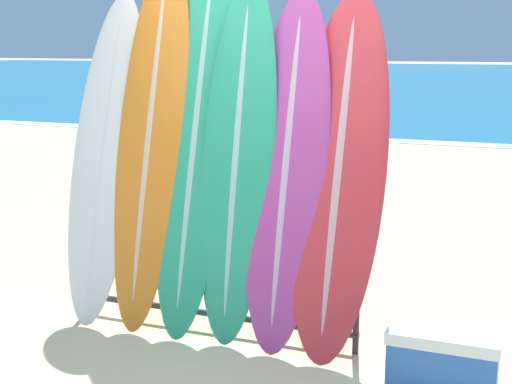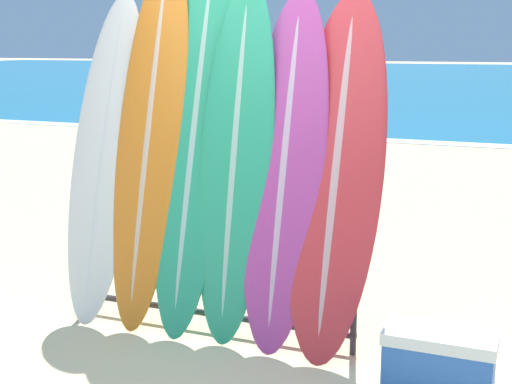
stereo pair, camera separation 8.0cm
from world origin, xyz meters
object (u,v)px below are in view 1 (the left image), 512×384
Objects in this scene: surfboard_slot_3 at (237,162)px; cooler_box at (443,362)px; surfboard_slot_4 at (287,170)px; surfboard_rack at (212,270)px; person_mid_beach at (284,99)px; person_near_water at (256,115)px; surfboard_slot_5 at (339,174)px; surfboard_slot_1 at (151,138)px; surfboard_slot_0 at (106,157)px; surfboard_slot_2 at (196,140)px.

cooler_box is at bearing -15.84° from surfboard_slot_3.
surfboard_slot_4 is at bearing 158.87° from cooler_box.
person_mid_beach is at bearing 105.87° from surfboard_rack.
surfboard_slot_4 is 1.42× the size of person_near_water.
cooler_box is (1.54, -0.35, -0.24)m from surfboard_rack.
surfboard_slot_5 reaches higher than cooler_box.
surfboard_slot_1 reaches higher than person_mid_beach.
surfboard_slot_5 is at bearing -0.14° from surfboard_slot_0.
surfboard_slot_2 is at bearing 164.88° from cooler_box.
surfboard_slot_4 is at bearing 107.40° from person_mid_beach.
person_mid_beach reaches higher than cooler_box.
person_near_water is at bearing 115.81° from surfboard_slot_5.
surfboard_slot_4 is at bearing -137.43° from person_near_water.
surfboard_slot_1 is at bearing 175.33° from surfboard_slot_3.
surfboard_slot_3 is at bearing -177.53° from surfboard_slot_4.
cooler_box is (1.37, -0.39, -0.97)m from surfboard_slot_3.
surfboard_slot_4 is (0.33, 0.01, -0.04)m from surfboard_slot_3.
surfboard_rack is at bearing -173.64° from surfboard_slot_4.
surfboard_slot_3 is (0.17, 0.04, 0.73)m from surfboard_rack.
surfboard_slot_1 is 0.99m from surfboard_slot_4.
surfboard_slot_0 is 1.43× the size of person_near_water.
surfboard_slot_1 reaches higher than surfboard_slot_0.
surfboard_slot_0 is (-0.84, 0.08, 0.70)m from surfboard_rack.
surfboard_slot_0 is 1.32× the size of person_mid_beach.
surfboard_slot_2 is 0.67m from surfboard_slot_4.
surfboard_rack is at bearing -141.90° from person_near_water.
surfboard_slot_0 is 2.59m from cooler_box.
cooler_box is (2.38, -0.43, -0.93)m from surfboard_slot_0.
surfboard_slot_2 is at bearing 103.24° from person_mid_beach.
surfboard_slot_1 is (0.36, 0.01, 0.15)m from surfboard_slot_0.
surfboard_slot_3 is 1.03× the size of surfboard_slot_4.
surfboard_slot_2 is at bearing 177.99° from surfboard_slot_5.
surfboard_slot_3 reaches higher than person_near_water.
surfboard_slot_1 is at bearing 177.72° from surfboard_slot_4.
person_near_water reaches higher than cooler_box.
surfboard_slot_2 is 0.35m from surfboard_slot_3.
person_near_water is 2.65× the size of cooler_box.
surfboard_slot_1 is 1.14× the size of surfboard_slot_5.
surfboard_slot_0 is at bearing 174.56° from surfboard_rack.
surfboard_slot_5 is (0.33, 0.02, -0.00)m from surfboard_slot_4.
cooler_box is at bearing -30.58° from surfboard_slot_5.
surfboard_rack is at bearing -35.62° from surfboard_slot_2.
person_near_water is 2.26m from person_mid_beach.
surfboard_rack is 0.97m from surfboard_slot_1.
person_mid_beach reaches higher than person_near_water.
surfboard_rack is 0.86× the size of surfboard_slot_3.
surfboard_slot_3 reaches higher than surfboard_slot_5.
surfboard_slot_0 is at bearing 179.86° from surfboard_slot_5.
surfboard_rack is at bearing 104.06° from person_mid_beach.
surfboard_slot_1 is at bearing -177.23° from surfboard_slot_2.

